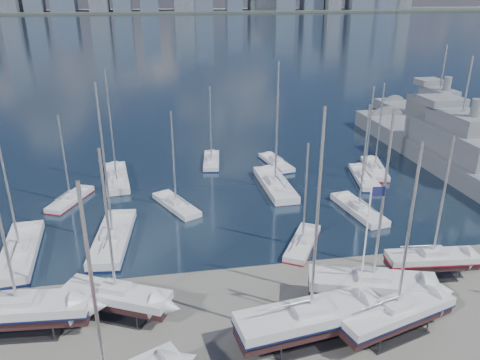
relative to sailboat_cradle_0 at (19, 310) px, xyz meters
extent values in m
plane|color=#605E59|center=(21.97, -3.67, -2.16)|extent=(1400.00, 1400.00, 0.00)
cube|color=#1B2A3F|center=(21.97, 306.33, -2.31)|extent=(1400.00, 600.00, 0.40)
cube|color=#2D332D|center=(21.97, 566.33, -1.06)|extent=(1400.00, 80.00, 2.20)
cube|color=#2D2D33|center=(0.00, 0.00, -2.08)|extent=(6.17, 3.17, 0.16)
cube|color=black|center=(0.00, 0.00, -0.52)|extent=(11.05, 3.37, 0.87)
cube|color=#B0B0B4|center=(0.00, 0.00, 0.35)|extent=(11.08, 3.83, 0.87)
cube|color=#0B1339|center=(0.00, 0.00, -0.05)|extent=(11.19, 3.87, 0.17)
cube|color=#B0B0B4|center=(0.00, 0.00, 1.04)|extent=(2.85, 2.02, 0.50)
cylinder|color=#B2B2B7|center=(7.62, -9.78, 7.55)|extent=(0.22, 0.22, 13.75)
cube|color=#2D2D33|center=(7.41, 0.71, -2.08)|extent=(5.50, 4.24, 0.16)
cube|color=black|center=(7.41, 0.71, -0.59)|extent=(9.13, 5.90, 0.73)
cube|color=#B0B0B4|center=(7.41, 0.71, 0.14)|extent=(9.30, 6.24, 0.73)
cube|color=#B0B0B4|center=(7.41, 0.71, 0.75)|extent=(2.71, 2.36, 0.50)
cylinder|color=#B2B2B7|center=(7.41, 0.71, 6.64)|extent=(0.22, 0.22, 12.27)
cube|color=#2D2D33|center=(22.27, -4.95, -2.08)|extent=(6.74, 3.83, 0.16)
cube|color=black|center=(22.27, -4.95, -0.49)|extent=(11.87, 4.43, 0.93)
cube|color=#B0B0B4|center=(22.27, -4.95, 0.44)|extent=(11.94, 4.92, 0.93)
cube|color=#0B1339|center=(22.27, -4.95, 0.01)|extent=(12.06, 4.96, 0.19)
cube|color=#B0B0B4|center=(22.27, -4.95, 1.15)|extent=(3.15, 2.35, 0.50)
cylinder|color=#B2B2B7|center=(22.27, -4.95, 8.72)|extent=(0.22, 0.22, 15.65)
cube|color=#2D2D33|center=(28.86, -1.58, -2.08)|extent=(6.44, 4.31, 0.16)
cube|color=black|center=(28.86, -1.58, -0.53)|extent=(11.03, 5.57, 0.86)
cube|color=#B0B0B4|center=(28.86, -1.58, 0.33)|extent=(11.16, 6.00, 0.86)
cube|color=#B0B0B4|center=(28.86, -1.58, 1.01)|extent=(3.10, 2.51, 0.50)
cylinder|color=#B2B2B7|center=(28.86, -1.58, 8.02)|extent=(0.22, 0.22, 14.51)
cube|color=#2D2D33|center=(29.15, -5.34, -2.08)|extent=(5.92, 3.95, 0.16)
cube|color=black|center=(29.15, -5.34, -0.56)|extent=(10.14, 5.10, 0.79)
cube|color=#B0B0B4|center=(29.15, -5.34, 0.23)|extent=(10.26, 5.50, 0.79)
cube|color=#0B1339|center=(29.15, -5.34, -0.13)|extent=(10.36, 5.55, 0.16)
cube|color=#B0B0B4|center=(29.15, -5.34, 0.88)|extent=(2.84, 2.30, 0.50)
cylinder|color=#B2B2B7|center=(29.15, -5.34, 7.30)|extent=(0.22, 0.22, 13.34)
cube|color=#2D2D33|center=(36.36, 1.63, -2.08)|extent=(4.87, 2.57, 0.16)
cube|color=black|center=(36.36, 1.63, -0.61)|extent=(8.68, 2.79, 0.68)
cube|color=#B0B0B4|center=(36.36, 1.63, 0.07)|extent=(8.71, 3.15, 0.68)
cube|color=maroon|center=(36.36, 1.63, -0.25)|extent=(8.79, 3.18, 0.14)
cube|color=#B0B0B4|center=(36.36, 1.63, 0.66)|extent=(2.25, 1.62, 0.50)
cylinder|color=#B2B2B7|center=(36.36, 1.63, 6.16)|extent=(0.22, 0.22, 11.51)
cube|color=black|center=(-3.18, 12.30, -2.48)|extent=(3.84, 12.03, 0.95)
cube|color=#B0B0B4|center=(-3.18, 12.30, -1.54)|extent=(4.34, 12.08, 0.95)
cube|color=#0B1339|center=(-3.18, 12.30, -1.97)|extent=(4.38, 12.20, 0.19)
cube|color=#B0B0B4|center=(-3.18, 12.30, -0.81)|extent=(2.24, 3.12, 0.50)
cylinder|color=#B2B2B7|center=(-3.18, 12.30, 6.92)|extent=(0.22, 0.22, 15.97)
cube|color=black|center=(-0.25, 25.25, -2.36)|extent=(4.98, 8.10, 0.64)
cube|color=#B0B0B4|center=(-0.25, 25.25, -1.72)|extent=(5.29, 8.23, 0.64)
cube|color=maroon|center=(-0.25, 25.25, -2.02)|extent=(5.34, 8.32, 0.13)
cube|color=#B0B0B4|center=(-0.25, 25.25, -1.15)|extent=(2.04, 2.38, 0.50)
cylinder|color=#B2B2B7|center=(-0.25, 25.25, 4.01)|extent=(0.22, 0.22, 10.81)
cube|color=black|center=(5.14, 31.46, -2.46)|extent=(3.90, 11.29, 0.88)
cube|color=#B0B0B4|center=(5.14, 31.46, -1.57)|extent=(4.36, 11.35, 0.88)
cube|color=#B0B0B4|center=(5.14, 31.46, -0.88)|extent=(2.17, 2.96, 0.50)
cylinder|color=#B2B2B7|center=(5.14, 31.46, 6.33)|extent=(0.22, 0.22, 14.93)
cube|color=black|center=(6.03, 13.53, -2.49)|extent=(4.05, 12.30, 0.97)
cube|color=#B0B0B4|center=(6.03, 13.53, -1.53)|extent=(4.55, 12.35, 0.97)
cube|color=#0B1339|center=(6.03, 13.53, -1.97)|extent=(4.60, 12.47, 0.19)
cube|color=#B0B0B4|center=(6.03, 13.53, -0.79)|extent=(2.32, 3.20, 0.50)
cylinder|color=#B2B2B7|center=(6.03, 13.53, 7.11)|extent=(0.22, 0.22, 16.30)
cube|color=black|center=(13.16, 21.18, -2.38)|extent=(5.60, 8.62, 0.69)
cube|color=#B0B0B4|center=(13.16, 21.18, -1.69)|extent=(5.93, 8.78, 0.69)
cube|color=#B0B0B4|center=(13.16, 21.18, -1.10)|extent=(2.24, 2.56, 0.50)
cylinder|color=#B2B2B7|center=(13.16, 21.18, 4.45)|extent=(0.22, 0.22, 11.60)
cube|color=black|center=(19.42, 36.65, -2.38)|extent=(3.12, 8.63, 0.67)
cube|color=#B0B0B4|center=(19.42, 36.65, -1.70)|extent=(3.47, 8.67, 0.67)
cube|color=#0B1339|center=(19.42, 36.65, -2.01)|extent=(3.51, 8.76, 0.13)
cube|color=#B0B0B4|center=(19.42, 36.65, -1.11)|extent=(1.69, 2.28, 0.50)
cylinder|color=#B2B2B7|center=(19.42, 36.65, 4.33)|extent=(0.22, 0.22, 11.39)
cube|color=black|center=(26.08, 9.27, -2.36)|extent=(5.70, 7.88, 0.64)
cube|color=#B0B0B4|center=(26.08, 9.27, -1.72)|extent=(5.99, 8.05, 0.64)
cube|color=maroon|center=(26.08, 9.27, -2.02)|extent=(6.05, 8.13, 0.13)
cube|color=#B0B0B4|center=(26.08, 9.27, -1.15)|extent=(2.18, 2.41, 0.50)
cylinder|color=#B2B2B7|center=(26.08, 9.27, 4.01)|extent=(0.22, 0.22, 10.83)
cube|color=black|center=(26.94, 25.17, -2.49)|extent=(3.28, 12.05, 0.96)
cube|color=#B0B0B4|center=(26.94, 25.17, -1.53)|extent=(3.78, 12.07, 0.96)
cube|color=#B0B0B4|center=(26.94, 25.17, -0.80)|extent=(2.12, 3.06, 0.50)
cylinder|color=#B2B2B7|center=(26.94, 25.17, 7.02)|extent=(0.22, 0.22, 16.14)
cube|color=black|center=(29.33, 34.10, -2.37)|extent=(3.67, 8.63, 0.67)
cube|color=#B0B0B4|center=(29.33, 34.10, -1.70)|extent=(4.02, 8.70, 0.67)
cube|color=#0B1339|center=(29.33, 34.10, -2.01)|extent=(4.06, 8.79, 0.13)
cube|color=#B0B0B4|center=(29.33, 34.10, -1.12)|extent=(1.81, 2.34, 0.50)
cylinder|color=#B2B2B7|center=(29.33, 34.10, 4.30)|extent=(0.22, 0.22, 11.34)
cube|color=black|center=(35.27, 15.92, -2.41)|extent=(3.73, 9.64, 0.75)
cube|color=#B0B0B4|center=(35.27, 15.92, -1.65)|extent=(4.12, 9.70, 0.75)
cube|color=#B0B0B4|center=(35.27, 15.92, -1.03)|extent=(1.94, 2.57, 0.50)
cylinder|color=#B2B2B7|center=(35.27, 15.92, 5.07)|extent=(0.22, 0.22, 12.69)
cube|color=black|center=(40.32, 25.78, -2.41)|extent=(3.95, 9.66, 0.75)
cube|color=#B0B0B4|center=(40.32, 25.78, -1.65)|extent=(4.33, 9.74, 0.75)
cube|color=#0B1339|center=(40.32, 25.78, -2.00)|extent=(4.38, 9.83, 0.15)
cube|color=#B0B0B4|center=(40.32, 25.78, -1.03)|extent=(1.99, 2.60, 0.50)
cylinder|color=#B2B2B7|center=(40.32, 25.78, 5.07)|extent=(0.22, 0.22, 12.70)
cube|color=black|center=(43.33, 28.86, -2.40)|extent=(4.30, 9.51, 0.74)
cube|color=#B0B0B4|center=(43.33, 28.86, -1.66)|extent=(4.68, 9.60, 0.74)
cube|color=maroon|center=(43.33, 28.86, -2.00)|extent=(4.72, 9.69, 0.15)
cube|color=#B0B0B4|center=(43.33, 28.86, -1.04)|extent=(2.05, 2.61, 0.50)
cylinder|color=#B2B2B7|center=(43.33, 28.86, 4.95)|extent=(0.22, 0.22, 12.49)
cube|color=slate|center=(55.65, 27.90, -1.63)|extent=(9.57, 53.41, 4.79)
cube|color=slate|center=(55.65, 27.90, 2.57)|extent=(7.18, 18.77, 3.60)
cube|color=slate|center=(55.65, 27.90, 5.57)|extent=(5.32, 10.75, 2.40)
cube|color=slate|center=(55.55, 33.22, 7.27)|extent=(6.07, 5.44, 1.20)
cylinder|color=#B2B2B7|center=(55.65, 27.90, 10.77)|extent=(0.30, 0.30, 8.00)
cube|color=slate|center=(64.53, 48.07, -1.75)|extent=(7.05, 39.86, 3.58)
cube|color=slate|center=(64.53, 48.07, 1.84)|extent=(5.33, 14.00, 3.60)
cube|color=slate|center=(64.53, 48.07, 4.84)|extent=(3.95, 8.02, 2.40)
cube|color=slate|center=(64.46, 52.05, 6.54)|extent=(4.52, 4.05, 1.20)
cylinder|color=#B2B2B7|center=(64.53, 48.07, 10.04)|extent=(0.30, 0.30, 8.00)
cylinder|color=white|center=(26.46, -4.18, 4.23)|extent=(0.12, 0.12, 12.78)
cube|color=#151843|center=(26.99, -4.18, 9.99)|extent=(1.07, 0.05, 0.75)
camera|label=1|loc=(11.99, -32.72, 23.40)|focal=35.00mm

